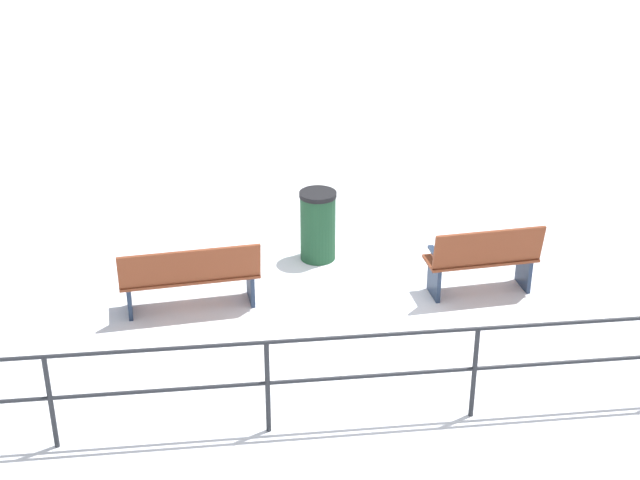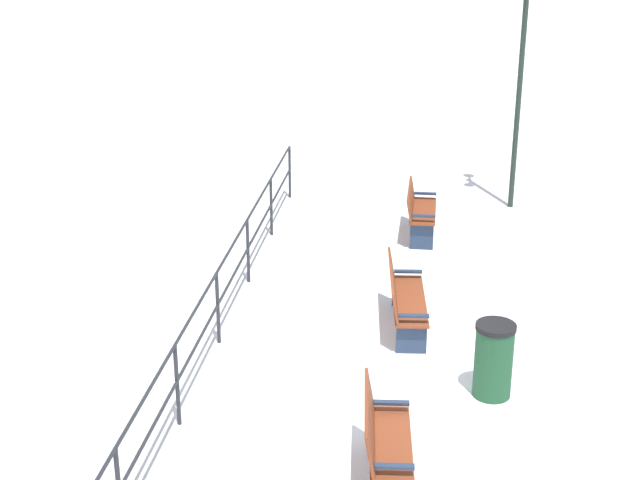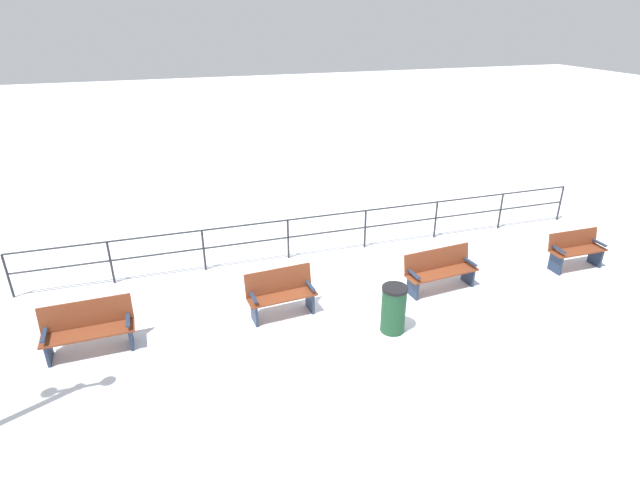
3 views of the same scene
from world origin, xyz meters
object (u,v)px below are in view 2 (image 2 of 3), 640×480
at_px(bench_third, 403,298).
at_px(lamppost_middle, 523,42).
at_px(bench_fourth, 419,211).
at_px(trash_bin, 494,360).
at_px(bench_second, 383,440).

relative_size(bench_third, lamppost_middle, 0.37).
bearing_deg(bench_fourth, trash_bin, -78.75).
relative_size(lamppost_middle, trash_bin, 4.79).
xyz_separation_m(bench_third, trash_bin, (1.16, -1.67, 0.02)).
xyz_separation_m(bench_third, lamppost_middle, (1.79, 5.36, 2.64)).
distance_m(bench_fourth, trash_bin, 5.34).
bearing_deg(trash_bin, bench_second, -122.49).
bearing_deg(trash_bin, lamppost_middle, 84.87).
bearing_deg(bench_fourth, bench_third, -91.87).
distance_m(bench_second, trash_bin, 2.25).
height_order(bench_second, lamppost_middle, lamppost_middle).
relative_size(bench_fourth, lamppost_middle, 0.30).
distance_m(bench_fourth, lamppost_middle, 3.60).
height_order(bench_third, lamppost_middle, lamppost_middle).
bearing_deg(bench_fourth, bench_second, -91.36).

